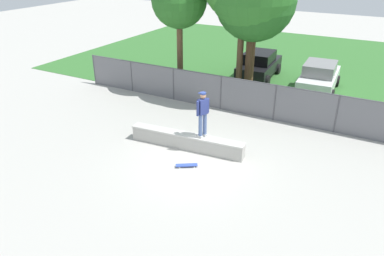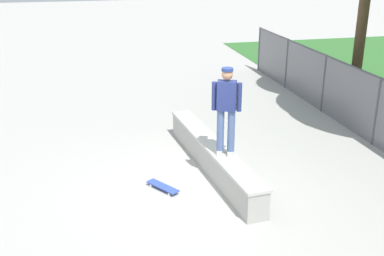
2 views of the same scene
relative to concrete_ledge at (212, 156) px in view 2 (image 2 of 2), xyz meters
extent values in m
plane|color=#ADAAA3|center=(0.85, -0.86, -0.32)|extent=(80.00, 80.00, 0.00)
cube|color=#A8A59E|center=(0.00, 0.00, -0.03)|extent=(4.74, 0.88, 0.57)
cube|color=beige|center=(0.00, 0.00, 0.28)|extent=(4.78, 0.92, 0.06)
cube|color=beige|center=(0.60, 0.00, 0.36)|extent=(0.28, 0.20, 0.10)
cube|color=beige|center=(0.68, 0.20, 0.36)|extent=(0.28, 0.20, 0.10)
cylinder|color=#475B89|center=(0.63, -0.01, 0.85)|extent=(0.15, 0.15, 0.88)
cylinder|color=#475B89|center=(0.71, 0.19, 0.85)|extent=(0.15, 0.15, 0.88)
cube|color=navy|center=(0.67, 0.09, 1.59)|extent=(0.35, 0.44, 0.60)
cylinder|color=navy|center=(0.57, -0.14, 1.57)|extent=(0.10, 0.10, 0.58)
cylinder|color=navy|center=(0.76, 0.32, 1.57)|extent=(0.10, 0.10, 0.58)
sphere|color=#9E7051|center=(0.67, 0.09, 2.02)|extent=(0.22, 0.22, 0.22)
cylinder|color=navy|center=(0.67, 0.09, 2.12)|extent=(0.23, 0.23, 0.06)
cube|color=navy|center=(0.55, 0.14, 2.10)|extent=(0.19, 0.23, 0.02)
cube|color=#334CB2|center=(0.71, -1.25, -0.24)|extent=(0.78, 0.61, 0.02)
cube|color=#B2B2B7|center=(0.93, -1.10, -0.26)|extent=(0.13, 0.15, 0.02)
cube|color=#B2B2B7|center=(0.48, -1.39, -0.26)|extent=(0.13, 0.15, 0.02)
cylinder|color=silver|center=(0.98, -1.17, -0.29)|extent=(0.06, 0.05, 0.05)
cylinder|color=silver|center=(0.89, -1.02, -0.29)|extent=(0.06, 0.05, 0.05)
cylinder|color=silver|center=(0.53, -1.47, -0.29)|extent=(0.06, 0.05, 0.05)
cylinder|color=silver|center=(0.43, -1.32, -0.29)|extent=(0.06, 0.05, 0.05)
cylinder|color=#4C4C51|center=(-8.69, 4.35, 0.55)|extent=(0.07, 0.07, 1.74)
cylinder|color=#4C4C51|center=(-5.96, 4.35, 0.55)|extent=(0.07, 0.07, 1.74)
cylinder|color=#4C4C51|center=(-3.24, 4.35, 0.55)|extent=(0.07, 0.07, 1.74)
cylinder|color=#4C4C51|center=(-0.51, 4.35, 0.55)|extent=(0.07, 0.07, 1.74)
cylinder|color=brown|center=(-3.54, 5.57, 1.61)|extent=(0.32, 0.32, 3.85)
camera|label=1|loc=(6.44, -11.32, 6.88)|focal=34.47mm
camera|label=2|loc=(9.31, -2.63, 4.30)|focal=44.47mm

